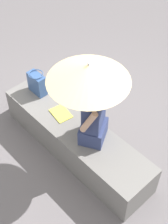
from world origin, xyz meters
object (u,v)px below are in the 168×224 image
at_px(handbag_black, 37,83).
at_px(magazine, 61,113).
at_px(parasol, 89,73).
at_px(person_seated, 94,115).

relative_size(handbag_black, magazine, 1.13).
distance_m(parasol, handbag_black, 1.30).
height_order(handbag_black, magazine, handbag_black).
bearing_deg(parasol, handbag_black, 178.55).
bearing_deg(magazine, person_seated, 12.40).
distance_m(parasol, magazine, 1.07).
xyz_separation_m(person_seated, magazine, (-0.56, -0.04, -0.38)).
distance_m(handbag_black, magazine, 0.55).
distance_m(person_seated, magazine, 0.68).
bearing_deg(person_seated, magazine, -176.33).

